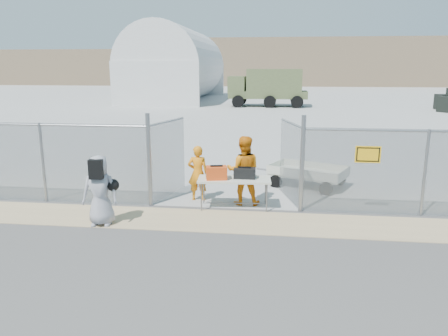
# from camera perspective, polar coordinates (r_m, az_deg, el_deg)

# --- Properties ---
(ground) EXTENTS (160.00, 160.00, 0.00)m
(ground) POSITION_cam_1_polar(r_m,az_deg,el_deg) (9.79, -1.43, -8.94)
(ground) COLOR #3D3B3B
(tarmac_inside) EXTENTS (160.00, 80.00, 0.01)m
(tarmac_inside) POSITION_cam_1_polar(r_m,az_deg,el_deg) (51.13, 5.49, 8.93)
(tarmac_inside) COLOR #A8A8A5
(tarmac_inside) RESTS_ON ground
(dirt_strip) EXTENTS (44.00, 1.60, 0.01)m
(dirt_strip) POSITION_cam_1_polar(r_m,az_deg,el_deg) (10.71, -0.65, -6.91)
(dirt_strip) COLOR tan
(dirt_strip) RESTS_ON ground
(distant_hills) EXTENTS (140.00, 6.00, 9.00)m
(distant_hills) POSITION_cam_1_polar(r_m,az_deg,el_deg) (87.06, 9.62, 13.47)
(distant_hills) COLOR #7F684F
(distant_hills) RESTS_ON ground
(chain_link_fence) EXTENTS (40.00, 0.20, 2.20)m
(chain_link_fence) POSITION_cam_1_polar(r_m,az_deg,el_deg) (11.35, 0.00, 0.00)
(chain_link_fence) COLOR gray
(chain_link_fence) RESTS_ON ground
(quonset_hangar) EXTENTS (9.00, 18.00, 8.00)m
(quonset_hangar) POSITION_cam_1_polar(r_m,az_deg,el_deg) (50.27, -6.26, 13.40)
(quonset_hangar) COLOR silver
(quonset_hangar) RESTS_ON ground
(folding_table) EXTENTS (1.95, 0.93, 0.81)m
(folding_table) POSITION_cam_1_polar(r_m,az_deg,el_deg) (11.58, 1.34, -3.31)
(folding_table) COLOR beige
(folding_table) RESTS_ON ground
(orange_bag) EXTENTS (0.60, 0.46, 0.34)m
(orange_bag) POSITION_cam_1_polar(r_m,az_deg,el_deg) (11.36, -0.99, -0.64)
(orange_bag) COLOR #E54C16
(orange_bag) RESTS_ON folding_table
(black_duffel) EXTENTS (0.56, 0.33, 0.27)m
(black_duffel) POSITION_cam_1_polar(r_m,az_deg,el_deg) (11.49, 2.71, -0.67)
(black_duffel) COLOR black
(black_duffel) RESTS_ON folding_table
(security_worker_left) EXTENTS (0.58, 0.39, 1.56)m
(security_worker_left) POSITION_cam_1_polar(r_m,az_deg,el_deg) (12.15, -3.43, -0.69)
(security_worker_left) COLOR orange
(security_worker_left) RESTS_ON ground
(security_worker_right) EXTENTS (0.96, 0.76, 1.88)m
(security_worker_right) POSITION_cam_1_polar(r_m,az_deg,el_deg) (11.78, 2.56, -0.33)
(security_worker_right) COLOR orange
(security_worker_right) RESTS_ON ground
(visitor) EXTENTS (0.88, 0.62, 1.68)m
(visitor) POSITION_cam_1_polar(r_m,az_deg,el_deg) (10.64, -15.89, -2.85)
(visitor) COLOR #9A9AA3
(visitor) RESTS_ON ground
(utility_trailer) EXTENTS (3.32, 2.61, 0.72)m
(utility_trailer) POSITION_cam_1_polar(r_m,az_deg,el_deg) (13.89, 10.90, -0.95)
(utility_trailer) COLOR beige
(utility_trailer) RESTS_ON ground
(military_truck) EXTENTS (7.28, 2.75, 3.46)m
(military_truck) POSITION_cam_1_polar(r_m,az_deg,el_deg) (41.64, 5.78, 10.36)
(military_truck) COLOR #535F37
(military_truck) RESTS_ON ground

